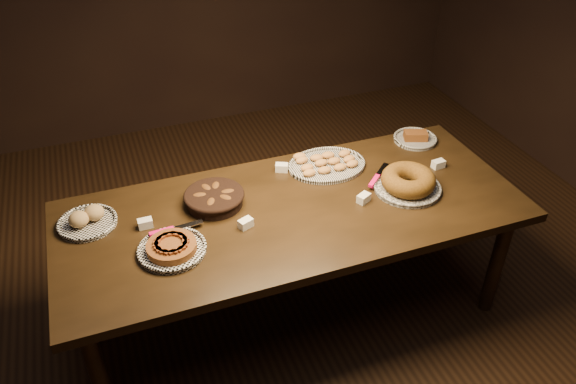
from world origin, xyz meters
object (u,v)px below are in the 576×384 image
object	(u,v)px
buffet_table	(293,219)
madeleine_platter	(326,164)
apple_tart_plate	(172,248)
bundt_cake_plate	(408,182)

from	to	relation	value
buffet_table	madeleine_platter	xyz separation A→B (m)	(0.32, 0.30, 0.09)
apple_tart_plate	buffet_table	bearing A→B (deg)	-11.78
apple_tart_plate	madeleine_platter	bearing A→B (deg)	1.33
bundt_cake_plate	apple_tart_plate	bearing A→B (deg)	166.08
apple_tart_plate	bundt_cake_plate	xyz separation A→B (m)	(1.28, 0.06, 0.03)
madeleine_platter	apple_tart_plate	bearing A→B (deg)	-152.96
apple_tart_plate	bundt_cake_plate	bearing A→B (deg)	-19.43
buffet_table	apple_tart_plate	distance (m)	0.67
buffet_table	apple_tart_plate	xyz separation A→B (m)	(-0.65, -0.12, 0.10)
buffet_table	bundt_cake_plate	xyz separation A→B (m)	(0.63, -0.06, 0.12)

